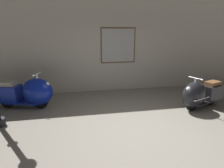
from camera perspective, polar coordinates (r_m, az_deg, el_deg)
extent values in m
plane|color=slate|center=(4.16, 7.06, -14.99)|extent=(60.00, 60.00, 0.00)
cube|color=#ADA89E|center=(6.75, -0.82, 12.95)|extent=(18.00, 0.20, 3.57)
cube|color=brown|center=(6.70, 1.92, 11.91)|extent=(1.25, 0.03, 1.24)
cube|color=#9E9E9E|center=(6.68, 1.95, 11.90)|extent=(1.17, 0.01, 1.16)
cylinder|color=black|center=(5.66, -21.41, -5.12)|extent=(0.42, 0.18, 0.41)
cylinder|color=silver|center=(5.66, -21.41, -5.12)|extent=(0.21, 0.14, 0.19)
cylinder|color=black|center=(6.14, -29.77, -4.54)|extent=(0.42, 0.18, 0.41)
cylinder|color=silver|center=(6.14, -29.77, -4.54)|extent=(0.21, 0.14, 0.19)
cube|color=navy|center=(5.89, -25.74, -5.02)|extent=(1.05, 0.61, 0.05)
ellipsoid|color=navy|center=(5.59, -22.19, -2.25)|extent=(0.98, 0.74, 0.79)
cube|color=navy|center=(6.05, -29.74, -2.53)|extent=(0.79, 0.58, 0.46)
cube|color=gray|center=(5.98, -30.11, 0.12)|extent=(0.55, 0.41, 0.12)
sphere|color=silver|center=(5.41, -19.65, -0.17)|extent=(0.16, 0.16, 0.16)
cylinder|color=silver|center=(5.48, -22.28, 1.34)|extent=(0.05, 0.05, 0.29)
cylinder|color=silver|center=(5.45, -22.44, 2.82)|extent=(0.15, 0.45, 0.03)
cylinder|color=black|center=(5.59, 23.65, -5.80)|extent=(0.39, 0.21, 0.38)
cylinder|color=silver|center=(5.59, 23.65, -5.80)|extent=(0.19, 0.15, 0.17)
cylinder|color=black|center=(6.33, 28.50, -3.95)|extent=(0.39, 0.21, 0.38)
cylinder|color=silver|center=(6.33, 28.50, -3.95)|extent=(0.19, 0.15, 0.17)
cube|color=black|center=(5.96, 26.21, -4.99)|extent=(0.98, 0.65, 0.05)
ellipsoid|color=black|center=(5.54, 24.25, -3.05)|extent=(0.93, 0.75, 0.73)
cube|color=black|center=(6.23, 28.57, -2.19)|extent=(0.75, 0.59, 0.42)
cube|color=brown|center=(6.16, 28.89, 0.19)|extent=(0.53, 0.41, 0.12)
sphere|color=silver|center=(5.27, 22.80, -1.51)|extent=(0.14, 0.14, 0.14)
cylinder|color=silver|center=(5.42, 24.47, 0.26)|extent=(0.04, 0.04, 0.27)
cylinder|color=silver|center=(5.39, 24.63, 1.63)|extent=(0.18, 0.41, 0.03)
cube|color=silver|center=(5.43, 26.29, -4.20)|extent=(0.61, 0.24, 0.02)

